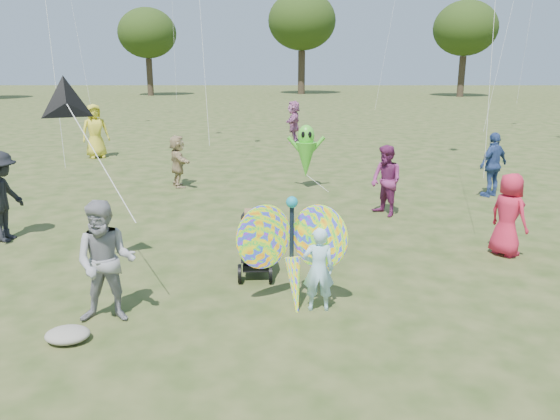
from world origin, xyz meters
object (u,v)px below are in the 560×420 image
object	(u,v)px
crowd_c	(493,165)
crowd_j	(294,122)
adult_man	(106,262)
crowd_b	(2,197)
crowd_d	(178,161)
crowd_e	(386,181)
crowd_g	(95,131)
butterfly_kite	(293,252)
jogging_stroller	(256,238)
crowd_a	(508,215)
child_girl	(318,269)
alien_kite	(306,153)

from	to	relation	value
crowd_c	crowd_j	distance (m)	10.90
adult_man	crowd_b	xyz separation A→B (m)	(-3.02, 3.39, 0.05)
crowd_b	crowd_d	distance (m)	5.35
crowd_e	crowd_b	bearing A→B (deg)	-106.05
adult_man	crowd_g	bearing A→B (deg)	105.53
crowd_g	butterfly_kite	xyz separation A→B (m)	(6.84, -12.49, -0.15)
jogging_stroller	crowd_e	bearing A→B (deg)	49.52
adult_man	crowd_g	world-z (taller)	crowd_g
crowd_a	butterfly_kite	xyz separation A→B (m)	(-3.84, -2.17, 0.07)
crowd_a	crowd_d	world-z (taller)	crowd_a
adult_man	crowd_g	size ratio (longest dim) A/B	0.86
child_girl	crowd_j	xyz separation A→B (m)	(0.01, 16.46, 0.30)
crowd_a	alien_kite	bearing A→B (deg)	2.14
adult_man	crowd_a	bearing A→B (deg)	19.25
crowd_j	alien_kite	bearing A→B (deg)	6.66
crowd_g	crowd_e	bearing A→B (deg)	-70.60
crowd_a	crowd_c	world-z (taller)	crowd_c
crowd_j	jogging_stroller	bearing A→B (deg)	2.24
child_girl	adult_man	size ratio (longest dim) A/B	0.72
crowd_j	butterfly_kite	bearing A→B (deg)	4.49
crowd_b	butterfly_kite	size ratio (longest dim) A/B	0.97
crowd_g	adult_man	bearing A→B (deg)	-101.22
crowd_a	crowd_e	world-z (taller)	crowd_e
adult_man	crowd_b	distance (m)	4.55
crowd_j	child_girl	bearing A→B (deg)	5.72
alien_kite	crowd_g	bearing A→B (deg)	145.62
jogging_stroller	adult_man	bearing A→B (deg)	-140.71
crowd_b	butterfly_kite	world-z (taller)	crowd_b
crowd_d	crowd_j	distance (m)	9.29
crowd_b	alien_kite	distance (m)	7.47
crowd_g	alien_kite	bearing A→B (deg)	-64.42
crowd_c	crowd_j	size ratio (longest dim) A/B	0.92
crowd_d	jogging_stroller	bearing A→B (deg)	178.87
adult_man	crowd_g	xyz separation A→B (m)	(-4.41, 12.92, 0.14)
crowd_d	jogging_stroller	distance (m)	6.91
alien_kite	crowd_c	bearing A→B (deg)	-10.33
adult_man	butterfly_kite	size ratio (longest dim) A/B	0.92
child_girl	crowd_c	world-z (taller)	crowd_c
crowd_a	butterfly_kite	bearing A→B (deg)	89.36
crowd_a	adult_man	bearing A→B (deg)	82.43
crowd_a	crowd_e	size ratio (longest dim) A/B	0.94
crowd_c	crowd_e	xyz separation A→B (m)	(-3.06, -1.83, -0.03)
child_girl	butterfly_kite	distance (m)	0.42
jogging_stroller	crowd_a	bearing A→B (deg)	9.09
alien_kite	butterfly_kite	bearing A→B (deg)	-93.84
crowd_j	butterfly_kite	world-z (taller)	crowd_j
crowd_d	crowd_a	bearing A→B (deg)	-150.79
child_girl	crowd_g	bearing A→B (deg)	-61.88
crowd_a	jogging_stroller	bearing A→B (deg)	71.70
jogging_stroller	alien_kite	size ratio (longest dim) A/B	0.63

